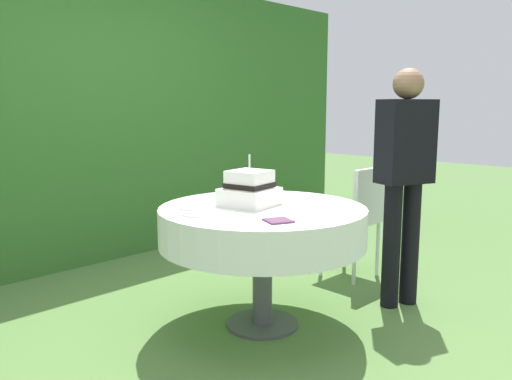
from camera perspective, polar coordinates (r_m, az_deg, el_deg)
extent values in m
plane|color=#547A3D|center=(3.35, 0.70, -14.66)|extent=(20.00, 20.00, 0.00)
cube|color=#336628|center=(4.90, -18.91, 7.46)|extent=(6.39, 0.67, 2.49)
cylinder|color=#4C4C51|center=(3.34, 0.70, -14.50)|extent=(0.45, 0.45, 0.02)
cylinder|color=#4C4C51|center=(3.22, 0.71, -8.75)|extent=(0.12, 0.12, 0.72)
cylinder|color=olive|center=(3.12, 0.72, -2.18)|extent=(1.22, 1.22, 0.03)
cylinder|color=white|center=(3.14, 0.72, -3.92)|extent=(1.25, 1.25, 0.23)
cube|color=white|center=(3.15, -0.72, -0.76)|extent=(0.34, 0.34, 0.11)
cube|color=white|center=(3.14, -0.72, 1.19)|extent=(0.26, 0.26, 0.11)
cube|color=black|center=(3.14, -0.72, 0.56)|extent=(0.27, 0.27, 0.03)
sphere|color=#D13866|center=(3.29, -1.19, 1.10)|extent=(0.08, 0.08, 0.08)
cylinder|color=silver|center=(3.12, -0.72, 3.06)|extent=(0.01, 0.01, 0.10)
cylinder|color=white|center=(3.09, -7.28, -1.96)|extent=(0.13, 0.13, 0.01)
cylinder|color=white|center=(3.49, 0.19, -0.58)|extent=(0.14, 0.14, 0.01)
cylinder|color=white|center=(2.90, -6.79, -2.69)|extent=(0.13, 0.13, 0.01)
cube|color=#603856|center=(2.73, 2.46, -3.40)|extent=(0.17, 0.17, 0.01)
cylinder|color=white|center=(4.47, 9.77, -5.57)|extent=(0.03, 0.03, 0.45)
cylinder|color=white|center=(4.22, 7.21, -6.39)|extent=(0.03, 0.03, 0.45)
cylinder|color=white|center=(4.29, 13.25, -6.29)|extent=(0.03, 0.03, 0.45)
cylinder|color=white|center=(4.04, 10.79, -7.20)|extent=(0.03, 0.03, 0.45)
cube|color=white|center=(4.19, 10.35, -3.12)|extent=(0.41, 0.41, 0.04)
cube|color=white|center=(4.05, 12.52, -0.45)|extent=(0.40, 0.05, 0.40)
cylinder|color=black|center=(3.72, 16.65, -5.65)|extent=(0.12, 0.12, 0.85)
cylinder|color=black|center=(3.62, 14.71, -5.98)|extent=(0.12, 0.12, 0.85)
cube|color=black|center=(3.56, 16.19, 5.15)|extent=(0.41, 0.32, 0.55)
sphere|color=#8C664C|center=(3.55, 16.46, 11.19)|extent=(0.20, 0.20, 0.20)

